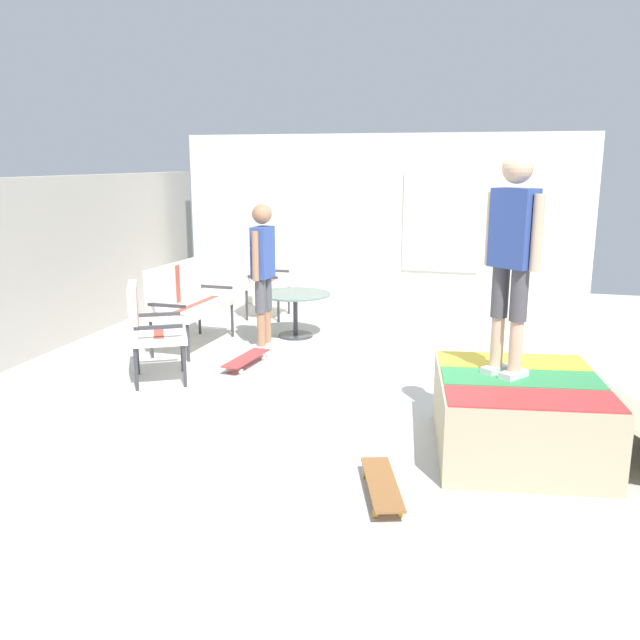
{
  "coord_description": "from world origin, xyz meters",
  "views": [
    {
      "loc": [
        -6.24,
        -1.2,
        2.22
      ],
      "look_at": [
        0.02,
        0.44,
        0.7
      ],
      "focal_mm": 38.02,
      "sensor_mm": 36.0,
      "label": 1
    }
  ],
  "objects_px": {
    "skate_ramp": "(523,416)",
    "skateboard_spare": "(382,484)",
    "person_watching": "(263,265)",
    "skateboard_by_bench": "(246,359)",
    "patio_chair_by_wall": "(147,324)",
    "person_skater": "(512,249)",
    "patio_bench": "(185,297)",
    "patio_chair_near_house": "(260,275)",
    "patio_table": "(295,306)"
  },
  "relations": [
    {
      "from": "skateboard_spare",
      "to": "person_watching",
      "type": "bearing_deg",
      "value": 31.06
    },
    {
      "from": "patio_chair_near_house",
      "to": "person_skater",
      "type": "distance_m",
      "value": 5.29
    },
    {
      "from": "skateboard_by_bench",
      "to": "skateboard_spare",
      "type": "xyz_separation_m",
      "value": [
        -2.58,
        -1.96,
        0.0
      ]
    },
    {
      "from": "patio_bench",
      "to": "patio_chair_by_wall",
      "type": "xyz_separation_m",
      "value": [
        -1.36,
        -0.24,
        -0.0
      ]
    },
    {
      "from": "skateboard_by_bench",
      "to": "patio_chair_near_house",
      "type": "bearing_deg",
      "value": 15.74
    },
    {
      "from": "skateboard_spare",
      "to": "person_skater",
      "type": "bearing_deg",
      "value": -37.38
    },
    {
      "from": "patio_chair_near_house",
      "to": "skateboard_by_bench",
      "type": "distance_m",
      "value": 2.51
    },
    {
      "from": "person_skater",
      "to": "skateboard_by_bench",
      "type": "xyz_separation_m",
      "value": [
        1.57,
        2.73,
        -1.5
      ]
    },
    {
      "from": "skate_ramp",
      "to": "skateboard_spare",
      "type": "bearing_deg",
      "value": 136.32
    },
    {
      "from": "skate_ramp",
      "to": "skateboard_by_bench",
      "type": "xyz_separation_m",
      "value": [
        1.6,
        2.89,
        -0.22
      ]
    },
    {
      "from": "skateboard_by_bench",
      "to": "skateboard_spare",
      "type": "bearing_deg",
      "value": -142.79
    },
    {
      "from": "patio_table",
      "to": "skateboard_by_bench",
      "type": "xyz_separation_m",
      "value": [
        -1.39,
        0.16,
        -0.32
      ]
    },
    {
      "from": "patio_chair_near_house",
      "to": "patio_table",
      "type": "relative_size",
      "value": 1.13
    },
    {
      "from": "patio_bench",
      "to": "person_skater",
      "type": "xyz_separation_m",
      "value": [
        -2.18,
        -3.75,
        0.97
      ]
    },
    {
      "from": "patio_bench",
      "to": "patio_table",
      "type": "bearing_deg",
      "value": -56.13
    },
    {
      "from": "skateboard_by_bench",
      "to": "skateboard_spare",
      "type": "relative_size",
      "value": 0.99
    },
    {
      "from": "person_skater",
      "to": "skateboard_spare",
      "type": "height_order",
      "value": "person_skater"
    },
    {
      "from": "patio_bench",
      "to": "person_watching",
      "type": "height_order",
      "value": "person_watching"
    },
    {
      "from": "person_skater",
      "to": "skateboard_by_bench",
      "type": "distance_m",
      "value": 3.49
    },
    {
      "from": "patio_chair_by_wall",
      "to": "patio_bench",
      "type": "bearing_deg",
      "value": 9.92
    },
    {
      "from": "patio_chair_near_house",
      "to": "person_skater",
      "type": "relative_size",
      "value": 0.61
    },
    {
      "from": "patio_chair_near_house",
      "to": "skateboard_spare",
      "type": "xyz_separation_m",
      "value": [
        -4.95,
        -2.63,
        -0.53
      ]
    },
    {
      "from": "person_watching",
      "to": "skateboard_spare",
      "type": "height_order",
      "value": "person_watching"
    },
    {
      "from": "skate_ramp",
      "to": "patio_table",
      "type": "distance_m",
      "value": 4.06
    },
    {
      "from": "person_skater",
      "to": "skate_ramp",
      "type": "bearing_deg",
      "value": -102.51
    },
    {
      "from": "patio_bench",
      "to": "patio_chair_near_house",
      "type": "height_order",
      "value": "same"
    },
    {
      "from": "skateboard_spare",
      "to": "patio_bench",
      "type": "bearing_deg",
      "value": 42.99
    },
    {
      "from": "patio_chair_near_house",
      "to": "patio_chair_by_wall",
      "type": "relative_size",
      "value": 1.0
    },
    {
      "from": "patio_chair_by_wall",
      "to": "person_skater",
      "type": "distance_m",
      "value": 3.73
    },
    {
      "from": "patio_chair_by_wall",
      "to": "person_watching",
      "type": "distance_m",
      "value": 1.73
    },
    {
      "from": "patio_bench",
      "to": "person_watching",
      "type": "distance_m",
      "value": 1.05
    },
    {
      "from": "skate_ramp",
      "to": "patio_chair_by_wall",
      "type": "relative_size",
      "value": 2.16
    },
    {
      "from": "patio_bench",
      "to": "patio_chair_near_house",
      "type": "bearing_deg",
      "value": -11.09
    },
    {
      "from": "patio_table",
      "to": "skateboard_by_bench",
      "type": "bearing_deg",
      "value": 173.62
    },
    {
      "from": "patio_chair_by_wall",
      "to": "patio_table",
      "type": "distance_m",
      "value": 2.35
    },
    {
      "from": "patio_bench",
      "to": "person_watching",
      "type": "bearing_deg",
      "value": -80.73
    },
    {
      "from": "skateboard_by_bench",
      "to": "skateboard_spare",
      "type": "height_order",
      "value": "same"
    },
    {
      "from": "skate_ramp",
      "to": "person_watching",
      "type": "distance_m",
      "value": 3.85
    },
    {
      "from": "skate_ramp",
      "to": "skateboard_spare",
      "type": "relative_size",
      "value": 2.68
    },
    {
      "from": "skate_ramp",
      "to": "patio_bench",
      "type": "xyz_separation_m",
      "value": [
        2.21,
        3.91,
        0.31
      ]
    },
    {
      "from": "patio_table",
      "to": "patio_chair_near_house",
      "type": "bearing_deg",
      "value": 40.12
    },
    {
      "from": "patio_table",
      "to": "person_skater",
      "type": "xyz_separation_m",
      "value": [
        -2.96,
        -2.58,
        1.18
      ]
    },
    {
      "from": "patio_chair_near_house",
      "to": "skate_ramp",
      "type": "bearing_deg",
      "value": -138.11
    },
    {
      "from": "skateboard_by_bench",
      "to": "skate_ramp",
      "type": "bearing_deg",
      "value": -119.01
    },
    {
      "from": "person_watching",
      "to": "skateboard_by_bench",
      "type": "xyz_separation_m",
      "value": [
        -0.76,
        -0.05,
        -0.93
      ]
    },
    {
      "from": "patio_bench",
      "to": "skateboard_spare",
      "type": "height_order",
      "value": "patio_bench"
    },
    {
      "from": "patio_chair_by_wall",
      "to": "person_skater",
      "type": "xyz_separation_m",
      "value": [
        -0.82,
        -3.51,
        0.97
      ]
    },
    {
      "from": "person_watching",
      "to": "patio_chair_near_house",
      "type": "bearing_deg",
      "value": 20.94
    },
    {
      "from": "skate_ramp",
      "to": "skateboard_spare",
      "type": "distance_m",
      "value": 1.37
    },
    {
      "from": "patio_chair_by_wall",
      "to": "skateboard_spare",
      "type": "height_order",
      "value": "patio_chair_by_wall"
    }
  ]
}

